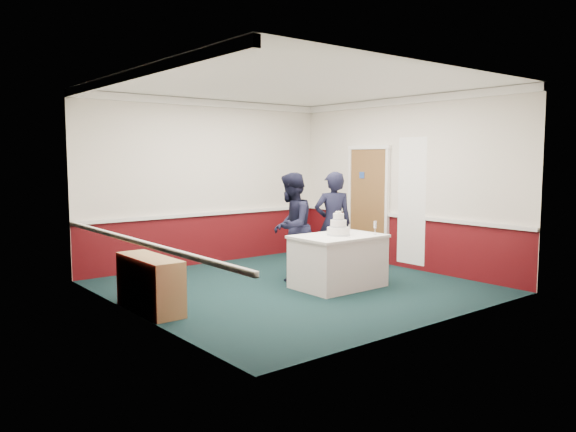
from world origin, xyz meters
TOP-DOWN VIEW (x-y plane):
  - ground at (0.00, 0.00)m, footprint 5.00×5.00m
  - room_shell at (0.08, 0.61)m, footprint 5.00×5.00m
  - sideboard at (-2.28, 0.11)m, footprint 0.41×1.20m
  - cake_table at (0.51, -0.42)m, footprint 1.32×0.92m
  - wedding_cake at (0.51, -0.42)m, footprint 0.35×0.35m
  - cake_knife at (0.48, -0.62)m, footprint 0.07×0.22m
  - champagne_flute at (1.01, -0.70)m, footprint 0.05×0.05m
  - person_man at (0.29, 0.43)m, footprint 1.06×1.01m
  - person_woman at (1.03, 0.25)m, footprint 0.75×0.67m

SIDE VIEW (x-z plane):
  - ground at x=0.00m, z-range 0.00..0.00m
  - sideboard at x=-2.28m, z-range 0.00..0.70m
  - cake_table at x=0.51m, z-range 0.01..0.80m
  - cake_knife at x=0.48m, z-range 0.79..0.79m
  - person_man at x=0.29m, z-range 0.00..1.71m
  - person_woman at x=1.03m, z-range 0.00..1.72m
  - wedding_cake at x=0.51m, z-range 0.72..1.08m
  - champagne_flute at x=1.01m, z-range 0.83..1.03m
  - room_shell at x=0.08m, z-range 0.47..3.47m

